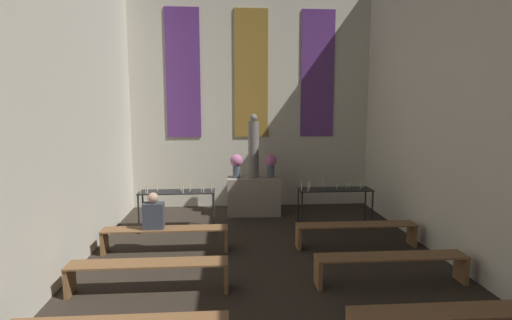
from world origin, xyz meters
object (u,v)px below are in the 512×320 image
flower_vase_left (236,164)px  person_seated (154,213)px  statue (254,148)px  pew_back_left (166,234)px  candle_rack_left (177,196)px  candle_rack_right (335,193)px  flower_vase_right (271,163)px  altar (254,196)px  pew_second_right (452,320)px  pew_third_left (149,270)px  pew_third_right (391,263)px  pew_back_right (356,230)px

flower_vase_left → person_seated: 2.91m
statue → pew_back_left: 3.25m
person_seated → statue: bearing=50.9°
candle_rack_left → candle_rack_right: (3.38, 0.00, -0.00)m
flower_vase_right → candle_rack_right: bearing=-41.3°
altar → pew_second_right: (1.75, -5.59, -0.13)m
statue → pew_third_left: 4.55m
altar → pew_second_right: 5.86m
altar → candle_rack_left: 2.05m
flower_vase_left → pew_third_right: size_ratio=0.25×
flower_vase_left → pew_second_right: bearing=-68.9°
pew_second_right → candle_rack_left: bearing=127.6°
pew_second_right → pew_third_left: (-3.50, 1.59, 0.00)m
flower_vase_left → pew_back_right: bearing=-48.1°
statue → candle_rack_right: bearing=-33.6°
altar → flower_vase_left: 0.90m
altar → pew_second_right: size_ratio=0.57×
statue → pew_second_right: bearing=-72.6°
pew_third_left → pew_third_right: 3.50m
pew_back_right → person_seated: bearing=180.0°
altar → pew_third_right: altar is taller
statue → pew_back_right: (1.75, -2.41, -1.30)m
candle_rack_right → pew_third_right: (0.06, -2.88, -0.42)m
candle_rack_right → pew_back_left: 3.70m
pew_third_right → statue: bearing=113.6°
pew_second_right → pew_back_right: (0.00, 3.19, 0.00)m
flower_vase_left → pew_third_left: (-1.34, -4.00, -0.92)m
candle_rack_left → pew_back_right: size_ratio=0.71×
flower_vase_right → candle_rack_right: flower_vase_right is taller
pew_third_left → pew_back_right: (3.50, 1.59, 0.00)m
altar → pew_back_right: bearing=-53.9°
pew_back_right → candle_rack_right: bearing=92.7°
statue → pew_third_right: (1.75, -4.00, -1.30)m
candle_rack_left → candle_rack_right: candle_rack_right is taller
flower_vase_left → pew_back_left: 2.90m
statue → candle_rack_left: bearing=-146.3°
candle_rack_right → person_seated: size_ratio=2.41×
pew_third_left → pew_back_left: bearing=90.0°
candle_rack_left → altar: bearing=33.7°
pew_third_right → person_seated: bearing=156.7°
flower_vase_right → pew_third_left: bearing=-118.4°
altar → candle_rack_right: size_ratio=0.80×
pew_second_right → pew_back_right: size_ratio=1.00×
altar → candle_rack_right: (1.69, -1.12, 0.29)m
pew_second_right → pew_back_right: bearing=90.0°
person_seated → pew_third_right: bearing=-23.3°
pew_back_right → candle_rack_left: bearing=159.6°
statue → pew_back_left: bearing=-126.1°
flower_vase_left → flower_vase_right: size_ratio=1.00×
flower_vase_left → pew_second_right: size_ratio=0.25×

